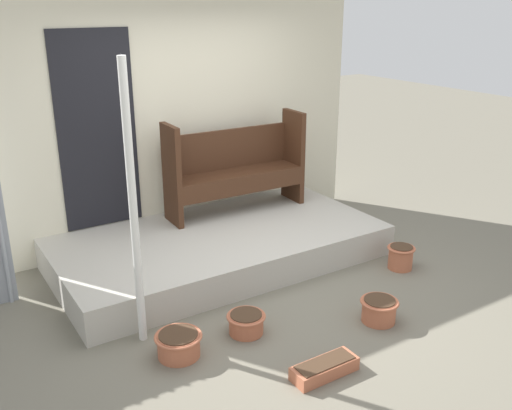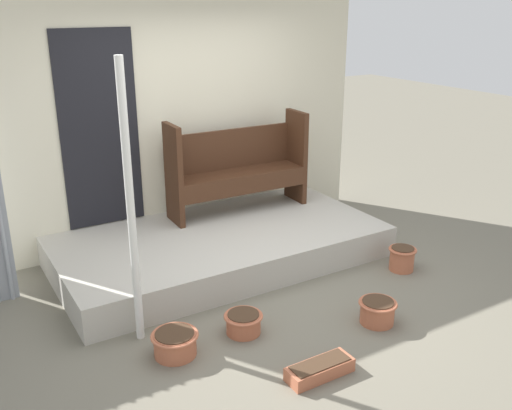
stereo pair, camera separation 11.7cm
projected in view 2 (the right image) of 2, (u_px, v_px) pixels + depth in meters
ground_plane at (269, 292)px, 5.34m from camera, size 24.00×24.00×0.00m
porch_slab at (221, 246)px, 5.94m from camera, size 3.32×1.70×0.32m
house_wall at (178, 124)px, 6.23m from camera, size 4.52×0.08×2.60m
support_post at (131, 209)px, 4.25m from camera, size 0.06×0.06×2.23m
bench at (237, 164)px, 6.34m from camera, size 1.60×0.44×1.07m
flower_pot_left at (175, 343)px, 4.36m from camera, size 0.37×0.37×0.19m
flower_pot_middle at (243, 322)px, 4.66m from camera, size 0.32×0.32×0.17m
flower_pot_right at (377, 311)px, 4.80m from camera, size 0.33×0.33×0.21m
flower_pot_far_right at (402, 258)px, 5.73m from camera, size 0.28×0.28×0.24m
planter_box_rect at (320, 369)px, 4.13m from camera, size 0.51×0.18×0.11m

